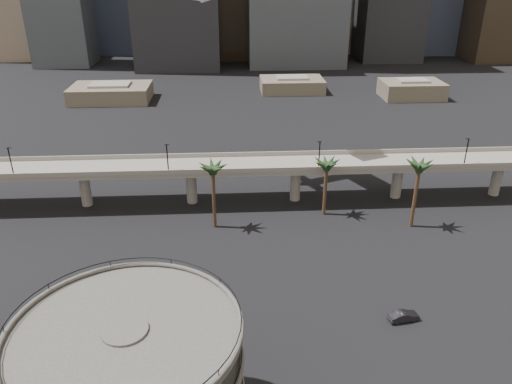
{
  "coord_description": "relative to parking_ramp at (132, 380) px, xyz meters",
  "views": [
    {
      "loc": [
        -2.94,
        -40.88,
        47.43
      ],
      "look_at": [
        1.05,
        28.0,
        14.79
      ],
      "focal_mm": 35.0,
      "sensor_mm": 36.0,
      "label": 1
    }
  ],
  "objects": [
    {
      "name": "parking_ramp",
      "position": [
        0.0,
        0.0,
        0.0
      ],
      "size": [
        22.2,
        22.2,
        17.35
      ],
      "color": "#494745",
      "rests_on": "ground"
    },
    {
      "name": "low_buildings",
      "position": [
        19.89,
        146.3,
        -6.97
      ],
      "size": [
        135.0,
        27.5,
        6.8
      ],
      "color": "#655A4A",
      "rests_on": "ground"
    },
    {
      "name": "overpass",
      "position": [
        13.0,
        59.0,
        -2.5
      ],
      "size": [
        130.0,
        9.3,
        14.7
      ],
      "color": "gray",
      "rests_on": "ground"
    },
    {
      "name": "car_b",
      "position": [
        34.55,
        18.83,
        -9.1
      ],
      "size": [
        4.69,
        2.33,
        1.48
      ],
      "primitive_type": "imported",
      "rotation": [
        0.0,
        0.0,
        1.75
      ],
      "color": "black",
      "rests_on": "ground"
    },
    {
      "name": "car_a",
      "position": [
        4.26,
        19.13,
        -9.03
      ],
      "size": [
        5.04,
        3.96,
        1.61
      ],
      "primitive_type": "imported",
      "rotation": [
        0.0,
        0.0,
        1.06
      ],
      "color": "#A51734",
      "rests_on": "ground"
    },
    {
      "name": "palm_trees",
      "position": [
        27.02,
        48.65,
        1.59
      ],
      "size": [
        42.4,
        10.4,
        14.0
      ],
      "color": "#4E3221",
      "rests_on": "ground"
    }
  ]
}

